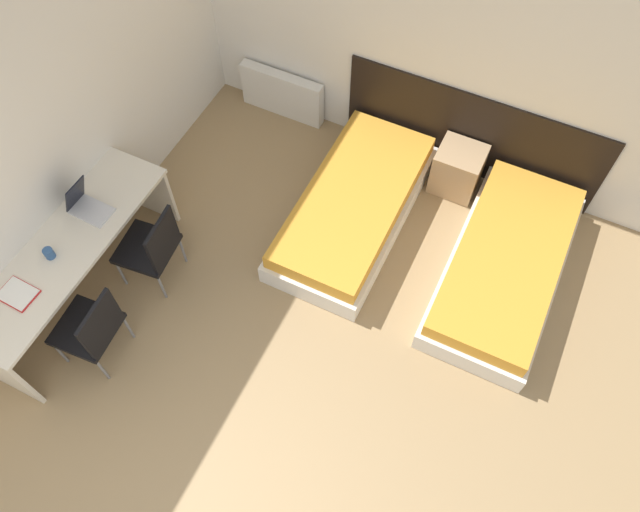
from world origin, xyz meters
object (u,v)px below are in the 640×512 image
object	(u,v)px
bed_near_window	(354,207)
bed_near_door	(505,266)
nightstand	(458,169)
chair_near_laptop	(152,246)
laptop	(86,205)
chair_near_notebook	(91,328)

from	to	relation	value
bed_near_window	bed_near_door	bearing A→B (deg)	0.00
nightstand	chair_near_laptop	bearing A→B (deg)	-133.59
bed_near_window	laptop	bearing A→B (deg)	-142.60
nightstand	laptop	xyz separation A→B (m)	(-2.57, -2.21, 0.58)
bed_near_door	nightstand	size ratio (longest dim) A/B	4.07
chair_near_laptop	nightstand	bearing A→B (deg)	40.42
nightstand	bed_near_door	bearing A→B (deg)	-47.58
chair_near_laptop	chair_near_notebook	xyz separation A→B (m)	(0.00, -0.85, 0.00)
nightstand	laptop	size ratio (longest dim) A/B	1.43
bed_near_window	laptop	distance (m)	2.39
nightstand	chair_near_notebook	size ratio (longest dim) A/B	0.57
bed_near_window	chair_near_laptop	size ratio (longest dim) A/B	2.31
bed_near_door	nightstand	xyz separation A→B (m)	(-0.75, 0.82, 0.06)
bed_near_window	nightstand	size ratio (longest dim) A/B	4.07
bed_near_window	nightstand	xyz separation A→B (m)	(0.75, 0.82, 0.06)
bed_near_window	bed_near_door	size ratio (longest dim) A/B	1.00
chair_near_laptop	chair_near_notebook	world-z (taller)	same
bed_near_window	laptop	size ratio (longest dim) A/B	5.83
bed_near_door	nightstand	distance (m)	1.11
laptop	chair_near_laptop	bearing A→B (deg)	7.63
laptop	bed_near_door	bearing A→B (deg)	24.48
bed_near_door	chair_near_laptop	xyz separation A→B (m)	(-2.80, -1.34, 0.29)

